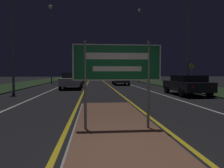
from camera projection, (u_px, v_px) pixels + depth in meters
ground_plane at (130, 163)px, 3.71m from camera, size 160.00×160.00×0.00m
median_island at (117, 130)px, 5.66m from camera, size 2.30×9.74×0.10m
verge_left at (7, 87)px, 22.75m from camera, size 5.00×100.00×0.08m
verge_right at (183, 86)px, 24.46m from camera, size 5.00×100.00×0.08m
centre_line_yellow_left at (87, 84)px, 28.46m from camera, size 0.12×70.00×0.01m
centre_line_yellow_right at (107, 84)px, 28.70m from camera, size 0.12×70.00×0.01m
lane_line_white_left at (65, 84)px, 28.20m from camera, size 0.12×70.00×0.01m
lane_line_white_right at (129, 84)px, 28.96m from camera, size 0.12×70.00×0.01m
edge_line_white_left at (41, 85)px, 27.93m from camera, size 0.10×70.00×0.01m
edge_line_white_right at (151, 84)px, 29.23m from camera, size 0.10×70.00×0.01m
highway_sign at (117, 66)px, 5.56m from camera, size 2.27×0.07×2.26m
streetlight_left_near at (12, 3)px, 15.73m from camera, size 0.49×0.49×10.66m
streetlight_left_far at (51, 33)px, 30.57m from camera, size 0.56×0.56×10.95m
streetlight_right_far at (139, 40)px, 33.21m from camera, size 0.46×0.46×11.17m
car_receding_0 at (187, 84)px, 14.89m from camera, size 2.01×4.45×1.37m
car_receding_1 at (120, 79)px, 27.26m from camera, size 1.85×4.61×1.43m
car_approaching_0 at (72, 80)px, 20.67m from camera, size 1.94×4.70×1.52m
car_approaching_1 at (78, 78)px, 32.00m from camera, size 2.03×4.67×1.31m
warning_sign at (192, 73)px, 22.59m from camera, size 0.60×0.06×2.43m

